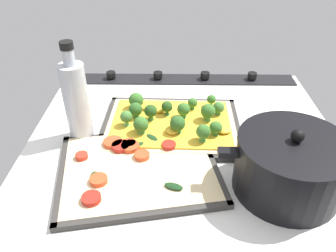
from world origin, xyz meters
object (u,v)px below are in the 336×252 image
at_px(baking_tray_front, 171,127).
at_px(oil_bottle, 76,101).
at_px(baking_tray_back, 139,170).
at_px(veggie_pizza_back, 136,166).
at_px(cooking_pot, 290,165).
at_px(broccoli_pizza, 172,121).

relative_size(baking_tray_front, oil_bottle, 1.46).
distance_m(baking_tray_back, oil_bottle, 0.21).
distance_m(veggie_pizza_back, cooking_pot, 0.30).
relative_size(baking_tray_back, veggie_pizza_back, 1.08).
xyz_separation_m(broccoli_pizza, oil_bottle, (0.21, 0.04, 0.08)).
xyz_separation_m(baking_tray_front, cooking_pot, (-0.22, 0.20, 0.05)).
height_order(cooking_pot, oil_bottle, oil_bottle).
relative_size(baking_tray_front, broccoli_pizza, 1.08).
relative_size(baking_tray_front, cooking_pot, 1.25).
bearing_deg(baking_tray_front, veggie_pizza_back, 64.75).
xyz_separation_m(cooking_pot, oil_bottle, (0.44, -0.16, 0.04)).
distance_m(baking_tray_front, veggie_pizza_back, 0.17).
bearing_deg(broccoli_pizza, veggie_pizza_back, 64.61).
xyz_separation_m(baking_tray_front, broccoli_pizza, (-0.00, -0.00, 0.02)).
bearing_deg(cooking_pot, baking_tray_front, -41.98).
height_order(baking_tray_back, oil_bottle, oil_bottle).
height_order(baking_tray_back, cooking_pot, cooking_pot).
bearing_deg(oil_bottle, baking_tray_front, -169.84).
bearing_deg(veggie_pizza_back, oil_bottle, -39.61).
xyz_separation_m(baking_tray_front, baking_tray_back, (0.07, 0.16, -0.00)).
bearing_deg(baking_tray_back, broccoli_pizza, -113.01).
distance_m(baking_tray_front, broccoli_pizza, 0.02).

